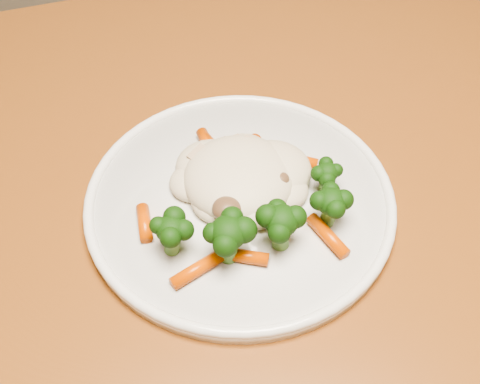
{
  "coord_description": "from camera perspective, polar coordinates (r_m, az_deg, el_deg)",
  "views": [
    {
      "loc": [
        0.01,
        -0.01,
        1.2
      ],
      "look_at": [
        0.02,
        0.36,
        0.77
      ],
      "focal_mm": 45.0,
      "sensor_mm": 36.0,
      "label": 1
    }
  ],
  "objects": [
    {
      "name": "plate",
      "position": [
        0.58,
        -0.0,
        -0.9
      ],
      "size": [
        0.3,
        0.3,
        0.01
      ],
      "primitive_type": "cylinder",
      "color": "white",
      "rests_on": "dining_table"
    },
    {
      "name": "meal",
      "position": [
        0.55,
        0.6,
        0.37
      ],
      "size": [
        0.2,
        0.19,
        0.05
      ],
      "color": "beige",
      "rests_on": "plate"
    },
    {
      "name": "dining_table",
      "position": [
        0.64,
        -3.78,
        -8.32
      ],
      "size": [
        1.51,
        1.21,
        0.75
      ],
      "rotation": [
        0.0,
        0.0,
        0.28
      ],
      "color": "brown",
      "rests_on": "ground"
    }
  ]
}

